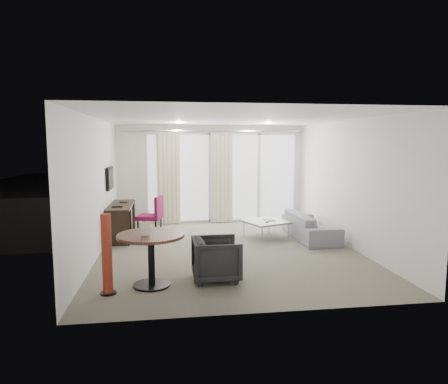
{
  "coord_description": "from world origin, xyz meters",
  "views": [
    {
      "loc": [
        -1.18,
        -7.69,
        2.13
      ],
      "look_at": [
        0.0,
        0.6,
        1.1
      ],
      "focal_mm": 32.0,
      "sensor_mm": 36.0,
      "label": 1
    }
  ],
  "objects": [
    {
      "name": "sofa",
      "position": [
        1.98,
        0.76,
        0.28
      ],
      "size": [
        0.76,
        1.94,
        0.57
      ],
      "primitive_type": "imported",
      "rotation": [
        0.0,
        0.0,
        1.57
      ],
      "color": "gray",
      "rests_on": "floor"
    },
    {
      "name": "curtain_right",
      "position": [
        0.25,
        2.82,
        1.2
      ],
      "size": [
        0.6,
        0.2,
        2.38
      ],
      "primitive_type": null,
      "color": "beige",
      "rests_on": "ground"
    },
    {
      "name": "downlight_b",
      "position": [
        1.2,
        1.6,
        2.59
      ],
      "size": [
        0.12,
        0.12,
        0.02
      ],
      "primitive_type": "cylinder",
      "color": "#FFE0B2",
      "rests_on": "ceiling"
    },
    {
      "name": "balustrade",
      "position": [
        0.3,
        5.95,
        0.5
      ],
      "size": [
        5.5,
        0.06,
        1.05
      ],
      "primitive_type": null,
      "color": "#B2B2B7",
      "rests_on": "terrace_slab"
    },
    {
      "name": "wall_right",
      "position": [
        2.5,
        0.0,
        1.3
      ],
      "size": [
        0.0,
        6.0,
        2.6
      ],
      "primitive_type": "cube",
      "color": "silver",
      "rests_on": "ground"
    },
    {
      "name": "curtain_left",
      "position": [
        -1.15,
        2.82,
        1.2
      ],
      "size": [
        0.6,
        0.2,
        2.38
      ],
      "primitive_type": null,
      "color": "beige",
      "rests_on": "ground"
    },
    {
      "name": "remote",
      "position": [
        0.98,
        0.77,
        0.36
      ],
      "size": [
        0.07,
        0.15,
        0.02
      ],
      "primitive_type": null,
      "rotation": [
        0.0,
        0.0,
        -0.19
      ],
      "color": "black",
      "rests_on": "coffee_table"
    },
    {
      "name": "terrace_slab",
      "position": [
        0.3,
        4.5,
        -0.06
      ],
      "size": [
        5.6,
        3.0,
        0.12
      ],
      "primitive_type": "cube",
      "color": "#4D4D50",
      "rests_on": "ground"
    },
    {
      "name": "downlight_a",
      "position": [
        -0.9,
        1.6,
        2.59
      ],
      "size": [
        0.12,
        0.12,
        0.02
      ],
      "primitive_type": "cylinder",
      "color": "#FFE0B2",
      "rests_on": "ceiling"
    },
    {
      "name": "rattan_chair_b",
      "position": [
        1.82,
        4.93,
        0.45
      ],
      "size": [
        0.69,
        0.69,
        0.9
      ],
      "primitive_type": null,
      "rotation": [
        0.0,
        0.0,
        -0.14
      ],
      "color": "#4F361D",
      "rests_on": "terrace_slab"
    },
    {
      "name": "floor",
      "position": [
        0.0,
        0.0,
        0.0
      ],
      "size": [
        5.0,
        6.0,
        0.0
      ],
      "primitive_type": "cube",
      "color": "#696456",
      "rests_on": "ground"
    },
    {
      "name": "rattan_table",
      "position": [
        1.58,
        4.13,
        0.26
      ],
      "size": [
        0.7,
        0.7,
        0.53
      ],
      "primitive_type": null,
      "rotation": [
        0.0,
        0.0,
        0.43
      ],
      "color": "#4F361D",
      "rests_on": "terrace_slab"
    },
    {
      "name": "window_panel",
      "position": [
        0.3,
        2.98,
        1.2
      ],
      "size": [
        4.0,
        0.02,
        2.38
      ],
      "primitive_type": null,
      "color": "white",
      "rests_on": "ground"
    },
    {
      "name": "menu_card",
      "position": [
        -1.52,
        -1.93,
        0.72
      ],
      "size": [
        0.11,
        0.05,
        0.21
      ],
      "primitive_type": null,
      "rotation": [
        0.0,
        0.0,
        0.25
      ],
      "color": "white",
      "rests_on": "round_table"
    },
    {
      "name": "wall_left",
      "position": [
        -2.5,
        0.0,
        1.3
      ],
      "size": [
        0.0,
        6.0,
        2.6
      ],
      "primitive_type": "cube",
      "color": "silver",
      "rests_on": "ground"
    },
    {
      "name": "tub_armchair",
      "position": [
        -0.44,
        -1.69,
        0.33
      ],
      "size": [
        0.74,
        0.72,
        0.67
      ],
      "primitive_type": "imported",
      "rotation": [
        0.0,
        0.0,
        1.58
      ],
      "color": "black",
      "rests_on": "floor"
    },
    {
      "name": "round_table",
      "position": [
        -1.44,
        -1.82,
        0.4
      ],
      "size": [
        1.17,
        1.17,
        0.79
      ],
      "primitive_type": null,
      "rotation": [
        0.0,
        0.0,
        -0.19
      ],
      "color": "#4A261A",
      "rests_on": "floor"
    },
    {
      "name": "curtain_track",
      "position": [
        0.0,
        2.82,
        2.45
      ],
      "size": [
        4.8,
        0.04,
        0.04
      ],
      "primitive_type": null,
      "color": "#B2B2B7",
      "rests_on": "ceiling"
    },
    {
      "name": "desk_chair",
      "position": [
        -1.59,
        1.16,
        0.49
      ],
      "size": [
        0.65,
        0.62,
        0.97
      ],
      "primitive_type": null,
      "rotation": [
        0.0,
        0.0,
        -0.28
      ],
      "color": "maroon",
      "rests_on": "floor"
    },
    {
      "name": "window_frame",
      "position": [
        0.3,
        2.97,
        1.2
      ],
      "size": [
        4.1,
        0.06,
        2.44
      ],
      "primitive_type": null,
      "color": "white",
      "rests_on": "ground"
    },
    {
      "name": "tv",
      "position": [
        -2.46,
        1.45,
        1.35
      ],
      "size": [
        0.05,
        0.8,
        0.5
      ],
      "primitive_type": null,
      "color": "black",
      "rests_on": "wall_left"
    },
    {
      "name": "ceiling",
      "position": [
        0.0,
        0.0,
        2.6
      ],
      "size": [
        5.0,
        6.0,
        0.0
      ],
      "primitive_type": "cube",
      "color": "white",
      "rests_on": "ground"
    },
    {
      "name": "magazine",
      "position": [
        1.09,
        0.99,
        0.36
      ],
      "size": [
        0.24,
        0.29,
        0.02
      ],
      "primitive_type": null,
      "rotation": [
        0.0,
        0.0,
        0.11
      ],
      "color": "gray",
      "rests_on": "coffee_table"
    },
    {
      "name": "wall_front",
      "position": [
        0.0,
        -3.0,
        1.3
      ],
      "size": [
        5.0,
        0.0,
        2.6
      ],
      "primitive_type": "cube",
      "color": "silver",
      "rests_on": "ground"
    },
    {
      "name": "desk",
      "position": [
        -2.23,
        1.39,
        0.38
      ],
      "size": [
        0.5,
        1.61,
        0.76
      ],
      "primitive_type": null,
      "color": "black",
      "rests_on": "floor"
    },
    {
      "name": "coffee_table",
      "position": [
        1.0,
        0.93,
        0.19
      ],
      "size": [
        1.13,
        1.13,
        0.39
      ],
      "primitive_type": null,
      "rotation": [
        0.0,
        0.0,
        0.38
      ],
      "color": "gray",
      "rests_on": "floor"
    },
    {
      "name": "red_lamp",
      "position": [
        -2.04,
        -2.06,
        0.58
      ],
      "size": [
        0.27,
        0.27,
        1.15
      ],
      "primitive_type": "cylinder",
      "rotation": [
        0.0,
        0.0,
        -0.21
      ],
      "color": "maroon",
      "rests_on": "floor"
    },
    {
      "name": "rattan_chair_a",
      "position": [
        0.45,
        3.83,
        0.43
      ],
      "size": [
        0.63,
        0.63,
        0.85
      ],
      "primitive_type": null,
      "rotation": [
        0.0,
        0.0,
        -0.09
      ],
      "color": "#4F361D",
      "rests_on": "terrace_slab"
    }
  ]
}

